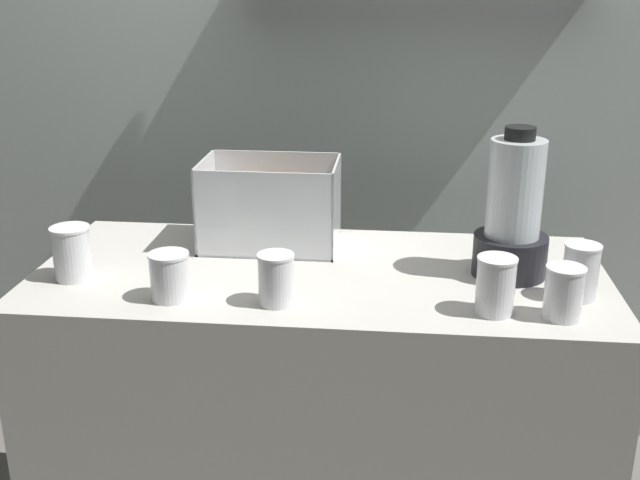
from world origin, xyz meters
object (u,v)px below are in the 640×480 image
(juice_cup_pomegranate_far_left, at_px, (72,255))
(juice_cup_mango_middle, at_px, (276,282))
(blender_pitcher, at_px, (513,218))
(juice_cup_beet_right, at_px, (495,289))
(juice_cup_carrot_far_right, at_px, (563,295))
(juice_cup_carrot_rightmost, at_px, (580,274))
(juice_cup_carrot_left, at_px, (170,279))
(carrot_display_bin, at_px, (269,219))

(juice_cup_pomegranate_far_left, relative_size, juice_cup_mango_middle, 1.11)
(blender_pitcher, bearing_deg, juice_cup_mango_middle, -156.78)
(juice_cup_beet_right, bearing_deg, juice_cup_pomegranate_far_left, 174.52)
(juice_cup_carrot_far_right, height_order, juice_cup_carrot_rightmost, juice_cup_carrot_rightmost)
(juice_cup_carrot_left, bearing_deg, carrot_display_bin, 66.93)
(juice_cup_carrot_left, bearing_deg, blender_pitcher, 16.36)
(carrot_display_bin, distance_m, juice_cup_carrot_far_right, 0.80)
(juice_cup_beet_right, xyz_separation_m, juice_cup_carrot_rightmost, (0.20, 0.10, 0.00))
(carrot_display_bin, height_order, juice_cup_mango_middle, carrot_display_bin)
(juice_cup_carrot_left, xyz_separation_m, juice_cup_mango_middle, (0.24, -0.00, 0.00))
(juice_cup_pomegranate_far_left, height_order, juice_cup_carrot_rightmost, juice_cup_pomegranate_far_left)
(blender_pitcher, bearing_deg, carrot_display_bin, 166.27)
(juice_cup_carrot_left, distance_m, juice_cup_beet_right, 0.72)
(carrot_display_bin, relative_size, juice_cup_beet_right, 2.79)
(juice_cup_mango_middle, xyz_separation_m, juice_cup_carrot_rightmost, (0.67, 0.10, 0.01))
(blender_pitcher, relative_size, juice_cup_pomegranate_far_left, 2.80)
(juice_cup_beet_right, relative_size, juice_cup_carrot_rightmost, 1.00)
(blender_pitcher, xyz_separation_m, juice_cup_pomegranate_far_left, (-1.04, -0.13, -0.09))
(blender_pitcher, height_order, juice_cup_carrot_left, blender_pitcher)
(blender_pitcher, height_order, juice_cup_beet_right, blender_pitcher)
(juice_cup_carrot_left, xyz_separation_m, juice_cup_carrot_far_right, (0.86, -0.01, 0.00))
(juice_cup_carrot_left, xyz_separation_m, juice_cup_carrot_rightmost, (0.91, 0.10, 0.01))
(juice_cup_carrot_rightmost, bearing_deg, juice_cup_carrot_far_right, -117.25)
(juice_cup_mango_middle, distance_m, juice_cup_beet_right, 0.48)
(juice_cup_carrot_far_right, bearing_deg, carrot_display_bin, 150.85)
(juice_cup_mango_middle, height_order, juice_cup_carrot_far_right, same)
(juice_cup_mango_middle, bearing_deg, juice_cup_beet_right, 0.10)
(juice_cup_mango_middle, bearing_deg, juice_cup_carrot_left, 179.60)
(blender_pitcher, distance_m, juice_cup_carrot_rightmost, 0.21)
(blender_pitcher, bearing_deg, juice_cup_carrot_far_right, -70.93)
(blender_pitcher, xyz_separation_m, juice_cup_carrot_rightmost, (0.14, -0.13, -0.09))
(juice_cup_beet_right, relative_size, juice_cup_carrot_far_right, 1.10)
(juice_cup_carrot_left, relative_size, juice_cup_beet_right, 0.85)
(juice_cup_beet_right, height_order, juice_cup_carrot_rightmost, same)
(carrot_display_bin, relative_size, juice_cup_mango_middle, 3.05)
(juice_cup_pomegranate_far_left, relative_size, juice_cup_carrot_rightmost, 1.01)
(juice_cup_mango_middle, xyz_separation_m, juice_cup_carrot_far_right, (0.62, -0.01, 0.00))
(carrot_display_bin, xyz_separation_m, blender_pitcher, (0.61, -0.15, 0.07))
(juice_cup_carrot_far_right, xyz_separation_m, juice_cup_carrot_rightmost, (0.06, 0.11, 0.01))
(juice_cup_beet_right, xyz_separation_m, juice_cup_carrot_far_right, (0.14, -0.01, -0.00))
(juice_cup_carrot_left, height_order, juice_cup_carrot_rightmost, juice_cup_carrot_rightmost)
(carrot_display_bin, bearing_deg, juice_cup_carrot_far_right, -29.15)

